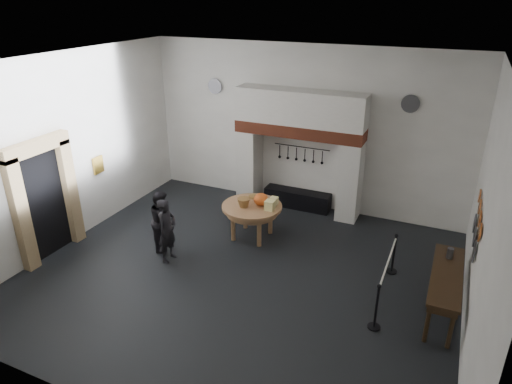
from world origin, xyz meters
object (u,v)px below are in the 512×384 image
at_px(work_table, 252,207).
at_px(side_table, 447,275).
at_px(iron_range, 297,199).
at_px(visitor_near, 167,230).
at_px(barrier_post_far, 394,254).
at_px(visitor_far, 163,220).
at_px(barrier_post_near, 376,308).

height_order(work_table, side_table, side_table).
bearing_deg(side_table, iron_range, 140.81).
relative_size(visitor_near, side_table, 0.69).
distance_m(work_table, side_table, 4.73).
bearing_deg(barrier_post_far, side_table, -44.42).
xyz_separation_m(visitor_far, barrier_post_far, (5.19, 1.18, -0.29)).
bearing_deg(work_table, visitor_near, -126.53).
bearing_deg(visitor_near, visitor_far, 46.28).
distance_m(work_table, visitor_far, 2.18).
relative_size(side_table, barrier_post_far, 2.44).
relative_size(work_table, barrier_post_far, 1.66).
distance_m(work_table, visitor_near, 2.19).
bearing_deg(side_table, visitor_far, -178.89).
height_order(side_table, barrier_post_far, same).
relative_size(visitor_near, visitor_far, 1.02).
bearing_deg(side_table, barrier_post_near, -138.78).
bearing_deg(work_table, side_table, -15.19).
xyz_separation_m(visitor_near, side_table, (5.87, 0.52, 0.11)).
distance_m(visitor_near, side_table, 5.89).
relative_size(work_table, visitor_near, 0.98).
xyz_separation_m(visitor_near, barrier_post_near, (4.79, -0.42, -0.31)).
xyz_separation_m(visitor_near, visitor_far, (-0.40, 0.40, -0.01)).
bearing_deg(barrier_post_near, visitor_far, 170.99).
distance_m(visitor_far, barrier_post_near, 5.26).
distance_m(work_table, barrier_post_near, 4.13).
bearing_deg(visitor_far, side_table, -117.96).
relative_size(work_table, barrier_post_near, 1.66).
xyz_separation_m(work_table, visitor_far, (-1.70, -1.36, -0.10)).
xyz_separation_m(side_table, barrier_post_near, (-1.08, -0.94, -0.42)).
xyz_separation_m(iron_range, barrier_post_near, (3.02, -4.29, 0.20)).
bearing_deg(iron_range, barrier_post_far, -37.12).
bearing_deg(iron_range, barrier_post_near, -54.82).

